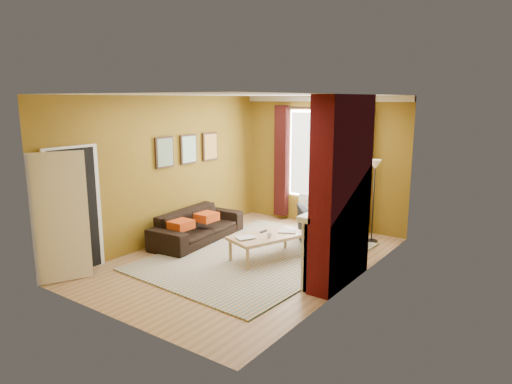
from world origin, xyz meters
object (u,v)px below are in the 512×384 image
sofa (198,226)px  coffee_table (268,237)px  armchair (329,227)px  wicker_stool (321,225)px  floor_lamp (375,178)px

sofa → coffee_table: (1.72, -0.09, 0.09)m
armchair → wicker_stool: bearing=-84.7°
coffee_table → sofa: bearing=-163.1°
sofa → wicker_stool: sofa is taller
coffee_table → wicker_stool: wicker_stool is taller
floor_lamp → wicker_stool: bearing=-160.2°
floor_lamp → armchair: bearing=-132.7°
wicker_stool → floor_lamp: (0.92, 0.33, 1.01)m
wicker_stool → armchair: bearing=-45.7°
floor_lamp → sofa: bearing=-145.6°
coffee_table → armchair: bearing=90.2°
coffee_table → floor_lamp: floor_lamp is taller
floor_lamp → coffee_table: bearing=-118.5°
wicker_stool → floor_lamp: 1.41m
armchair → floor_lamp: 1.28m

